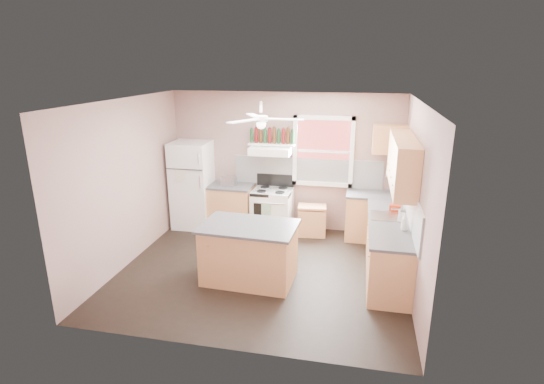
% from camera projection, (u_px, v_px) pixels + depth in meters
% --- Properties ---
extents(floor, '(4.50, 4.50, 0.00)m').
position_uv_depth(floor, '(262.00, 271.00, 6.87)').
color(floor, black).
rests_on(floor, ground).
extents(ceiling, '(4.50, 4.50, 0.00)m').
position_uv_depth(ceiling, '(261.00, 101.00, 6.08)').
color(ceiling, white).
rests_on(ceiling, ground).
extents(wall_back, '(4.50, 0.05, 2.70)m').
position_uv_depth(wall_back, '(285.00, 162.00, 8.37)').
color(wall_back, '#896962').
rests_on(wall_back, ground).
extents(wall_right, '(0.05, 4.00, 2.70)m').
position_uv_depth(wall_right, '(417.00, 201.00, 6.03)').
color(wall_right, '#896962').
rests_on(wall_right, ground).
extents(wall_left, '(0.05, 4.00, 2.70)m').
position_uv_depth(wall_left, '(126.00, 183.00, 6.92)').
color(wall_left, '#896962').
rests_on(wall_left, ground).
extents(backsplash_back, '(2.90, 0.03, 0.55)m').
position_uv_depth(backsplash_back, '(307.00, 172.00, 8.29)').
color(backsplash_back, white).
rests_on(backsplash_back, wall_back).
extents(backsplash_right, '(0.03, 2.60, 0.55)m').
position_uv_depth(backsplash_right, '(411.00, 205.00, 6.37)').
color(backsplash_right, white).
rests_on(backsplash_right, wall_right).
extents(window_view, '(1.00, 0.02, 1.20)m').
position_uv_depth(window_view, '(323.00, 151.00, 8.11)').
color(window_view, maroon).
rests_on(window_view, wall_back).
extents(window_frame, '(1.16, 0.07, 1.36)m').
position_uv_depth(window_frame, '(323.00, 152.00, 8.08)').
color(window_frame, white).
rests_on(window_frame, wall_back).
extents(refrigerator, '(0.75, 0.73, 1.74)m').
position_uv_depth(refrigerator, '(193.00, 185.00, 8.52)').
color(refrigerator, white).
rests_on(refrigerator, floor).
extents(base_cabinet_left, '(0.90, 0.60, 0.86)m').
position_uv_depth(base_cabinet_left, '(230.00, 207.00, 8.54)').
color(base_cabinet_left, tan).
rests_on(base_cabinet_left, floor).
extents(counter_left, '(0.92, 0.62, 0.04)m').
position_uv_depth(counter_left, '(229.00, 186.00, 8.41)').
color(counter_left, '#3D3D3F').
rests_on(counter_left, base_cabinet_left).
extents(toaster, '(0.30, 0.19, 0.18)m').
position_uv_depth(toaster, '(229.00, 181.00, 8.33)').
color(toaster, silver).
rests_on(toaster, counter_left).
extents(stove, '(0.77, 0.66, 0.86)m').
position_uv_depth(stove, '(272.00, 211.00, 8.34)').
color(stove, white).
rests_on(stove, floor).
extents(range_hood, '(0.78, 0.50, 0.14)m').
position_uv_depth(range_hood, '(271.00, 151.00, 8.08)').
color(range_hood, white).
rests_on(range_hood, wall_back).
extents(bottle_shelf, '(0.90, 0.26, 0.03)m').
position_uv_depth(bottle_shelf, '(272.00, 144.00, 8.16)').
color(bottle_shelf, white).
rests_on(bottle_shelf, range_hood).
extents(cart, '(0.57, 0.41, 0.53)m').
position_uv_depth(cart, '(312.00, 222.00, 8.21)').
color(cart, tan).
rests_on(cart, floor).
extents(base_cabinet_corner, '(1.00, 0.60, 0.86)m').
position_uv_depth(base_cabinet_corner, '(373.00, 217.00, 7.99)').
color(base_cabinet_corner, tan).
rests_on(base_cabinet_corner, floor).
extents(base_cabinet_right, '(0.60, 2.20, 0.86)m').
position_uv_depth(base_cabinet_right, '(387.00, 249.00, 6.64)').
color(base_cabinet_right, tan).
rests_on(base_cabinet_right, floor).
extents(counter_corner, '(1.02, 0.62, 0.04)m').
position_uv_depth(counter_corner, '(374.00, 195.00, 7.86)').
color(counter_corner, '#3D3D3F').
rests_on(counter_corner, base_cabinet_corner).
extents(counter_right, '(0.62, 2.22, 0.04)m').
position_uv_depth(counter_right, '(389.00, 222.00, 6.51)').
color(counter_right, '#3D3D3F').
rests_on(counter_right, base_cabinet_right).
extents(sink, '(0.55, 0.45, 0.03)m').
position_uv_depth(sink, '(388.00, 217.00, 6.69)').
color(sink, silver).
rests_on(sink, counter_right).
extents(faucet, '(0.03, 0.03, 0.14)m').
position_uv_depth(faucet, '(399.00, 213.00, 6.64)').
color(faucet, silver).
rests_on(faucet, sink).
extents(upper_cabinet_right, '(0.33, 1.80, 0.76)m').
position_uv_depth(upper_cabinet_right, '(403.00, 163.00, 6.41)').
color(upper_cabinet_right, tan).
rests_on(upper_cabinet_right, wall_right).
extents(upper_cabinet_corner, '(0.60, 0.33, 0.52)m').
position_uv_depth(upper_cabinet_corner, '(390.00, 139.00, 7.64)').
color(upper_cabinet_corner, tan).
rests_on(upper_cabinet_corner, wall_back).
extents(paper_towel, '(0.26, 0.12, 0.12)m').
position_uv_depth(paper_towel, '(393.00, 174.00, 7.84)').
color(paper_towel, white).
rests_on(paper_towel, wall_back).
extents(island, '(1.38, 0.91, 0.86)m').
position_uv_depth(island, '(249.00, 254.00, 6.48)').
color(island, tan).
rests_on(island, floor).
extents(island_top, '(1.47, 1.00, 0.04)m').
position_uv_depth(island_top, '(249.00, 226.00, 6.35)').
color(island_top, '#3D3D3F').
rests_on(island_top, island).
extents(ceiling_fan_hub, '(0.20, 0.20, 0.08)m').
position_uv_depth(ceiling_fan_hub, '(261.00, 119.00, 6.15)').
color(ceiling_fan_hub, white).
rests_on(ceiling_fan_hub, ceiling).
extents(soap_bottle, '(0.11, 0.11, 0.25)m').
position_uv_depth(soap_bottle, '(405.00, 222.00, 6.12)').
color(soap_bottle, silver).
rests_on(soap_bottle, counter_right).
extents(red_caddy, '(0.19, 0.14, 0.10)m').
position_uv_depth(red_caddy, '(395.00, 208.00, 6.95)').
color(red_caddy, '#A7270E').
rests_on(red_caddy, counter_right).
extents(wine_bottles, '(0.86, 0.06, 0.31)m').
position_uv_depth(wine_bottles, '(272.00, 136.00, 8.11)').
color(wine_bottles, '#143819').
rests_on(wine_bottles, bottle_shelf).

